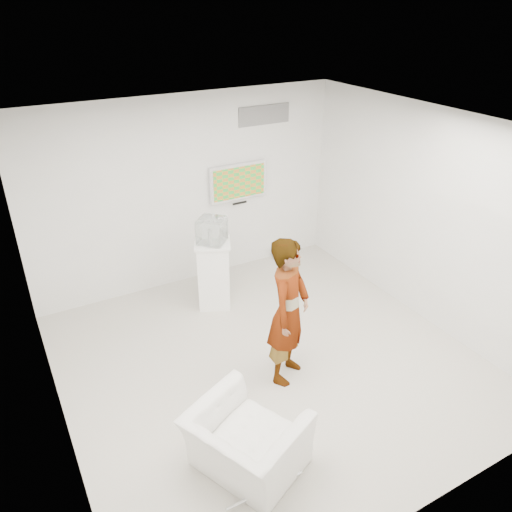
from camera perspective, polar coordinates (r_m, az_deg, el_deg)
name	(u,v)px	position (r m, az deg, el deg)	size (l,w,h in m)	color
room	(270,259)	(5.78, 1.60, -0.39)	(5.01, 5.01, 3.00)	#AFA9A1
tv	(238,182)	(8.11, -2.06, 8.48)	(1.00, 0.08, 0.60)	silver
logo_decal	(264,115)	(8.10, 0.95, 15.82)	(0.90, 0.02, 0.30)	slate
person	(289,312)	(5.88, 3.76, -6.35)	(0.68, 0.45, 1.88)	white
armchair	(246,442)	(5.21, -1.11, -20.48)	(1.05, 0.92, 0.68)	white
pedestal	(214,274)	(7.48, -4.85, -2.01)	(0.51, 0.51, 1.05)	white
floor_uplight	(277,252)	(8.92, 2.42, 0.42)	(0.17, 0.17, 0.26)	silver
vitrine	(212,231)	(7.15, -5.07, 2.91)	(0.36, 0.36, 0.36)	white
console	(212,235)	(7.18, -5.05, 2.39)	(0.05, 0.16, 0.22)	white
wii_remote	(286,243)	(5.75, 3.48, 1.49)	(0.03, 0.12, 0.03)	white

